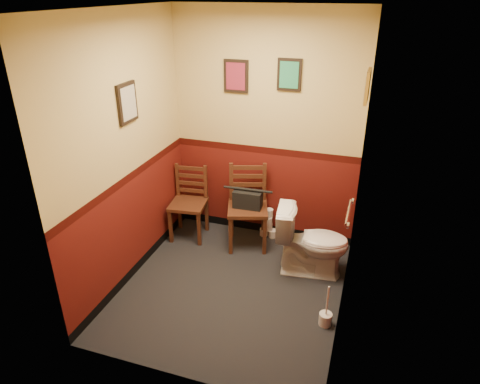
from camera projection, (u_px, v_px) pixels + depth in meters
The scene contains 17 objects.
floor at pixel (233, 288), 4.48m from camera, with size 2.20×2.40×0.00m, color black.
ceiling at pixel (230, 8), 3.31m from camera, with size 2.20×2.40×0.00m, color silver.
wall_back at pixel (266, 131), 4.92m from camera, with size 2.20×2.70×0.00m, color #53120E.
wall_front at pixel (173, 234), 2.87m from camera, with size 2.20×2.70×0.00m, color #53120E.
wall_left at pixel (126, 155), 4.20m from camera, with size 2.40×2.70×0.00m, color #53120E.
wall_right at pixel (355, 184), 3.59m from camera, with size 2.40×2.70×0.00m, color #53120E.
grab_bar at pixel (349, 212), 3.98m from camera, with size 0.05×0.56×0.06m.
framed_print_back_a at pixel (236, 76), 4.74m from camera, with size 0.28×0.04×0.36m.
framed_print_back_b at pixel (289, 75), 4.55m from camera, with size 0.26×0.04×0.34m.
framed_print_left at pixel (127, 103), 4.06m from camera, with size 0.04×0.30×0.38m.
framed_print_right at pixel (367, 86), 3.80m from camera, with size 0.04×0.34×0.28m.
toilet at pixel (312, 242), 4.57m from camera, with size 0.43×0.78×0.76m, color white.
toilet_brush at pixel (325, 318), 3.97m from camera, with size 0.12×0.12×0.44m.
chair_left at pixel (189, 203), 5.25m from camera, with size 0.47×0.47×0.90m.
chair_right at pixel (248, 207), 5.06m from camera, with size 0.58×0.58×0.99m.
handbag at pixel (248, 199), 4.96m from camera, with size 0.34×0.18×0.24m.
tp_stack at pixel (268, 225), 5.33m from camera, with size 0.22×0.13×0.38m.
Camera 1 is at (1.19, -3.40, 2.85)m, focal length 32.00 mm.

